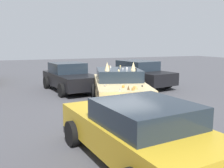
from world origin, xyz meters
The scene contains 5 objects.
ground_plane centered at (0.00, 0.00, 0.00)m, with size 60.00×60.00×0.00m, color #47474C.
art_car_decorated centered at (0.04, -0.01, 0.74)m, with size 4.70×2.91×1.75m.
parked_sedan_behind_left centered at (-4.23, 1.44, 0.65)m, with size 4.32×2.42×1.29m.
parked_sedan_far_right centered at (3.97, 1.05, 0.70)m, with size 4.30×2.41×1.42m.
parked_sedan_behind_right centered at (3.84, -2.90, 0.73)m, with size 4.57×2.57×1.44m.
Camera 1 is at (-8.56, 3.76, 2.42)m, focal length 39.79 mm.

